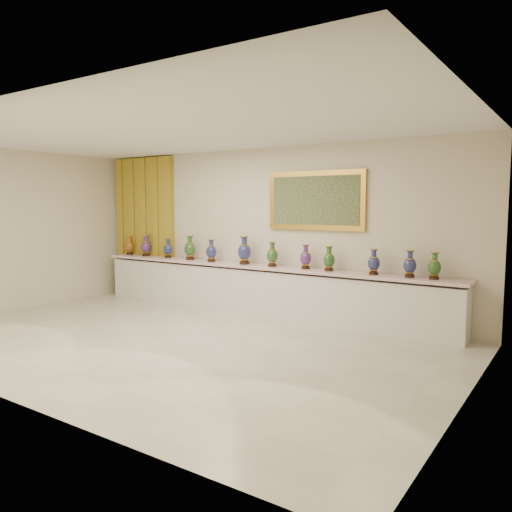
% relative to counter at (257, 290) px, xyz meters
% --- Properties ---
extents(ground, '(8.00, 8.00, 0.00)m').
position_rel_counter_xyz_m(ground, '(0.00, -2.27, -0.44)').
color(ground, beige).
rests_on(ground, ground).
extents(room, '(8.00, 8.00, 8.00)m').
position_rel_counter_xyz_m(room, '(-2.38, 0.17, 1.15)').
color(room, beige).
rests_on(room, ground).
extents(counter, '(7.28, 0.48, 0.90)m').
position_rel_counter_xyz_m(counter, '(0.00, 0.00, 0.00)').
color(counter, white).
rests_on(counter, ground).
extents(vase_0, '(0.23, 0.23, 0.41)m').
position_rel_counter_xyz_m(vase_0, '(-3.36, 0.02, 0.65)').
color(vase_0, black).
rests_on(vase_0, counter).
extents(vase_1, '(0.26, 0.26, 0.45)m').
position_rel_counter_xyz_m(vase_1, '(-2.84, 0.00, 0.66)').
color(vase_1, black).
rests_on(vase_1, counter).
extents(vase_2, '(0.19, 0.19, 0.40)m').
position_rel_counter_xyz_m(vase_2, '(-2.21, 0.01, 0.64)').
color(vase_2, black).
rests_on(vase_2, counter).
extents(vase_3, '(0.27, 0.27, 0.48)m').
position_rel_counter_xyz_m(vase_3, '(-1.58, -0.03, 0.68)').
color(vase_3, black).
rests_on(vase_3, counter).
extents(vase_4, '(0.26, 0.26, 0.43)m').
position_rel_counter_xyz_m(vase_4, '(-1.02, -0.06, 0.66)').
color(vase_4, black).
rests_on(vase_4, counter).
extents(vase_5, '(0.28, 0.28, 0.52)m').
position_rel_counter_xyz_m(vase_5, '(-0.26, -0.04, 0.70)').
color(vase_5, black).
rests_on(vase_5, counter).
extents(vase_6, '(0.25, 0.25, 0.43)m').
position_rel_counter_xyz_m(vase_6, '(0.34, -0.04, 0.66)').
color(vase_6, black).
rests_on(vase_6, counter).
extents(vase_7, '(0.21, 0.21, 0.41)m').
position_rel_counter_xyz_m(vase_7, '(0.98, -0.00, 0.65)').
color(vase_7, black).
rests_on(vase_7, counter).
extents(vase_8, '(0.25, 0.25, 0.41)m').
position_rel_counter_xyz_m(vase_8, '(1.43, -0.03, 0.65)').
color(vase_8, black).
rests_on(vase_8, counter).
extents(vase_9, '(0.24, 0.24, 0.41)m').
position_rel_counter_xyz_m(vase_9, '(2.19, -0.03, 0.65)').
color(vase_9, black).
rests_on(vase_9, counter).
extents(vase_10, '(0.25, 0.25, 0.41)m').
position_rel_counter_xyz_m(vase_10, '(2.75, -0.02, 0.65)').
color(vase_10, black).
rests_on(vase_10, counter).
extents(vase_11, '(0.24, 0.24, 0.40)m').
position_rel_counter_xyz_m(vase_11, '(3.11, -0.02, 0.64)').
color(vase_11, black).
rests_on(vase_11, counter).
extents(label_card, '(0.10, 0.06, 0.00)m').
position_rel_counter_xyz_m(label_card, '(-1.62, -0.14, 0.47)').
color(label_card, white).
rests_on(label_card, counter).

